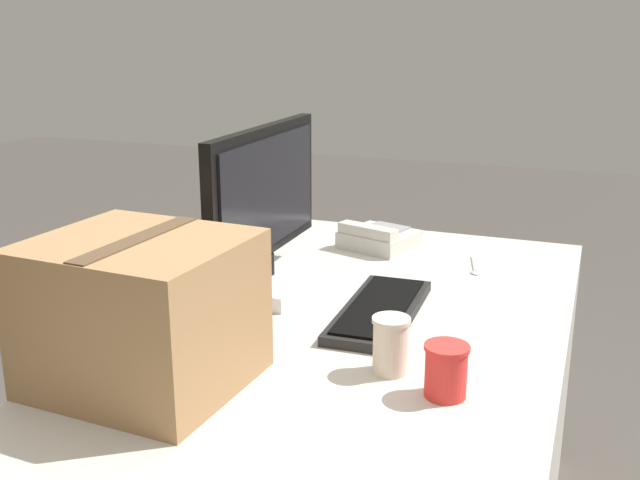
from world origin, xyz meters
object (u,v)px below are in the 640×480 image
Objects in this scene: paper_cup_left at (446,371)px; spoon at (475,269)px; desk_phone at (378,238)px; cardboard_box at (142,312)px; paper_cup_right at (391,345)px; keyboard at (380,310)px; monitor at (265,219)px.

spoon is (0.72, 0.07, -0.05)m from paper_cup_left.
cardboard_box reaches higher than desk_phone.
paper_cup_right is (0.06, 0.12, 0.01)m from paper_cup_left.
desk_phone is at bearing -9.21° from cardboard_box.
spoon is at bearing -91.56° from desk_phone.
paper_cup_right is at bearing 64.10° from paper_cup_left.
paper_cup_right is 0.46m from cardboard_box.
desk_phone is 1.45× the size of spoon.
paper_cup_left is 0.60× the size of spoon.
desk_phone is at bearing 18.07° from paper_cup_right.
keyboard is 0.38m from paper_cup_left.
keyboard is 4.25× the size of paper_cup_left.
keyboard is 1.76× the size of desk_phone.
monitor is at bearing 74.45° from keyboard.
paper_cup_left is at bearing -148.24° from keyboard.
desk_phone is at bearing -20.37° from monitor.
spoon is at bearing 5.44° from paper_cup_left.
monitor is 0.53m from cardboard_box.
cardboard_box is at bearing -172.20° from desk_phone.
keyboard reaches higher than spoon.
cardboard_box is (-0.45, 0.31, 0.12)m from keyboard.
paper_cup_left is (-0.82, -0.37, 0.02)m from desk_phone.
keyboard is 3.75× the size of paper_cup_right.
paper_cup_left reaches higher than desk_phone.
cardboard_box is at bearing 115.36° from paper_cup_right.
paper_cup_left is (-0.39, -0.52, -0.13)m from monitor.
keyboard is at bearing -103.65° from monitor.
paper_cup_right is at bearing -129.57° from monitor.
monitor is at bearing 176.65° from desk_phone.
cardboard_box is at bearing 143.90° from keyboard.
keyboard is 0.56m from cardboard_box.
keyboard is (-0.08, -0.31, -0.16)m from monitor.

